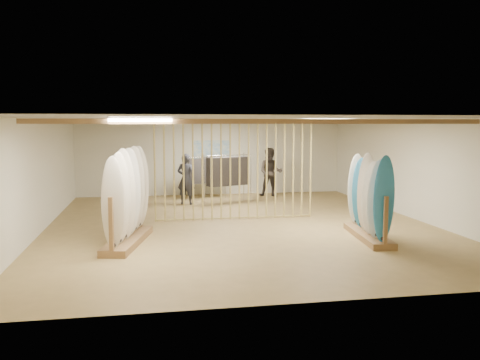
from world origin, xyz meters
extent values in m
plane|color=#A4874F|center=(0.00, 0.00, 0.00)|extent=(12.00, 12.00, 0.00)
plane|color=#999790|center=(0.00, 0.00, 2.80)|extent=(12.00, 12.00, 0.00)
plane|color=silver|center=(0.00, 6.00, 1.40)|extent=(12.00, 0.00, 12.00)
plane|color=silver|center=(0.00, -6.00, 1.40)|extent=(12.00, 0.00, 12.00)
plane|color=silver|center=(-5.00, 0.00, 1.40)|extent=(0.00, 12.00, 12.00)
plane|color=silver|center=(5.00, 0.00, 1.40)|extent=(0.00, 12.00, 12.00)
cube|color=olive|center=(0.00, 0.00, 2.72)|extent=(9.50, 6.12, 0.10)
cube|color=white|center=(0.00, 0.00, 2.74)|extent=(1.20, 0.35, 0.06)
cylinder|color=tan|center=(-2.20, 0.80, 1.40)|extent=(0.05, 0.05, 2.78)
cylinder|color=tan|center=(-1.94, 0.80, 1.40)|extent=(0.05, 0.05, 2.78)
cylinder|color=tan|center=(-1.68, 0.80, 1.40)|extent=(0.05, 0.05, 2.78)
cylinder|color=tan|center=(-1.42, 0.80, 1.40)|extent=(0.05, 0.05, 2.78)
cylinder|color=tan|center=(-1.16, 0.80, 1.40)|extent=(0.05, 0.05, 2.78)
cylinder|color=tan|center=(-0.91, 0.80, 1.40)|extent=(0.05, 0.05, 2.78)
cylinder|color=tan|center=(-0.65, 0.80, 1.40)|extent=(0.05, 0.05, 2.78)
cylinder|color=tan|center=(-0.39, 0.80, 1.40)|extent=(0.05, 0.05, 2.78)
cylinder|color=tan|center=(-0.13, 0.80, 1.40)|extent=(0.05, 0.05, 2.78)
cylinder|color=tan|center=(0.13, 0.80, 1.40)|extent=(0.05, 0.05, 2.78)
cylinder|color=tan|center=(0.39, 0.80, 1.40)|extent=(0.05, 0.05, 2.78)
cylinder|color=tan|center=(0.65, 0.80, 1.40)|extent=(0.05, 0.05, 2.78)
cylinder|color=tan|center=(0.91, 0.80, 1.40)|extent=(0.05, 0.05, 2.78)
cylinder|color=tan|center=(1.16, 0.80, 1.40)|extent=(0.05, 0.05, 2.78)
cylinder|color=tan|center=(1.42, 0.80, 1.40)|extent=(0.05, 0.05, 2.78)
cylinder|color=tan|center=(1.68, 0.80, 1.40)|extent=(0.05, 0.05, 2.78)
cylinder|color=tan|center=(1.94, 0.80, 1.40)|extent=(0.05, 0.05, 2.78)
cylinder|color=tan|center=(2.20, 0.80, 1.40)|extent=(0.05, 0.05, 2.78)
cube|color=#387EC5|center=(0.00, 5.98, 1.60)|extent=(1.40, 0.03, 0.90)
cube|color=olive|center=(-2.85, -1.66, 0.08)|extent=(1.11, 2.62, 0.15)
cylinder|color=black|center=(-2.85, -1.66, 1.03)|extent=(0.56, 2.45, 0.01)
ellipsoid|color=silver|center=(-3.08, -2.72, 1.11)|extent=(0.50, 0.17, 1.91)
ellipsoid|color=silver|center=(-2.99, -2.29, 1.11)|extent=(0.50, 0.17, 1.91)
ellipsoid|color=silver|center=(-2.90, -1.87, 1.11)|extent=(0.50, 0.17, 1.91)
ellipsoid|color=white|center=(-2.80, -1.45, 1.11)|extent=(0.50, 0.17, 1.91)
ellipsoid|color=silver|center=(-2.71, -1.03, 1.11)|extent=(0.50, 0.17, 1.91)
ellipsoid|color=silver|center=(-2.62, -0.61, 1.11)|extent=(0.50, 0.17, 1.91)
cube|color=olive|center=(2.67, -2.11, 0.07)|extent=(0.81, 2.44, 0.14)
cylinder|color=black|center=(2.67, -2.11, 0.97)|extent=(0.29, 2.33, 0.01)
ellipsoid|color=#2D8CD1|center=(2.55, -3.10, 1.04)|extent=(0.47, 0.11, 1.79)
ellipsoid|color=white|center=(2.60, -2.70, 1.04)|extent=(0.47, 0.11, 1.79)
ellipsoid|color=white|center=(2.65, -2.31, 1.04)|extent=(0.47, 0.11, 1.79)
ellipsoid|color=silver|center=(2.69, -1.91, 1.04)|extent=(0.47, 0.11, 1.79)
ellipsoid|color=#2D8CD1|center=(2.74, -1.52, 1.04)|extent=(0.47, 0.11, 1.79)
ellipsoid|color=silver|center=(2.79, -1.12, 1.04)|extent=(0.47, 0.11, 1.79)
cylinder|color=silver|center=(-0.40, 4.92, 1.49)|extent=(1.38, 0.47, 0.03)
cube|color=black|center=(-0.40, 4.92, 1.00)|extent=(1.38, 0.75, 0.87)
cylinder|color=silver|center=(-0.40, 4.92, 0.77)|extent=(0.03, 0.03, 1.54)
cylinder|color=silver|center=(0.25, 3.66, 1.62)|extent=(1.46, 0.63, 0.03)
cube|color=black|center=(0.25, 3.66, 1.09)|extent=(1.49, 0.92, 0.95)
cylinder|color=silver|center=(0.25, 3.66, 0.84)|extent=(0.03, 0.03, 1.68)
imported|color=#25252C|center=(-1.14, 3.73, 0.96)|extent=(0.84, 0.73, 1.92)
imported|color=#332C27|center=(2.05, 4.99, 1.02)|extent=(1.18, 1.05, 2.03)
camera|label=1|loc=(-2.36, -13.06, 2.67)|focal=38.00mm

